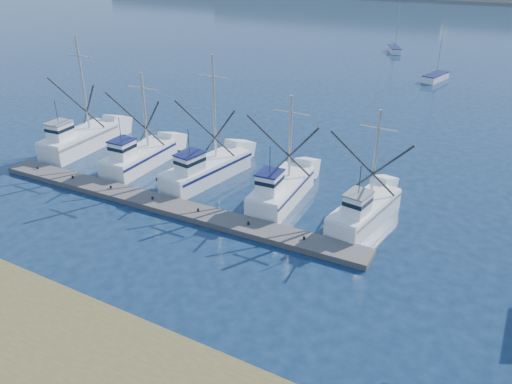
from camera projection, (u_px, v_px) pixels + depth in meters
ground at (196, 286)px, 27.83m from camera, size 500.00×500.00×0.00m
floating_dock at (164, 205)px, 36.23m from camera, size 30.81×2.86×0.41m
trawler_fleet at (190, 168)px, 40.26m from camera, size 30.58×8.62×10.11m
sailboat_near at (435, 77)px, 70.51m from camera, size 2.85×5.53×8.10m
sailboat_far at (394, 49)px, 89.56m from camera, size 3.55×5.27×8.10m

